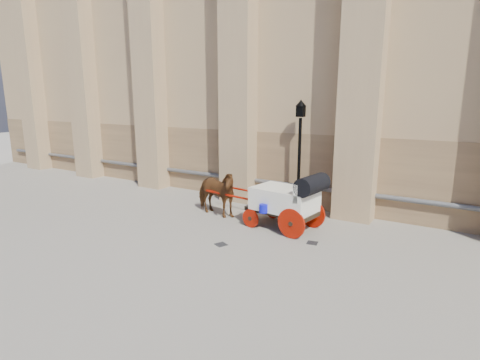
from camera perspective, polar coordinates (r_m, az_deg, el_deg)
The scene contains 6 objects.
ground at distance 13.09m, azimuth -4.86°, elevation -7.18°, with size 90.00×90.00×0.00m, color slate.
horse at distance 14.12m, azimuth -3.83°, elevation -1.93°, with size 0.96×2.12×1.79m, color brown.
carriage at distance 12.67m, azimuth 7.34°, elevation -2.84°, with size 4.66×1.82×1.98m.
street_lamp at distance 14.63m, azimuth 9.03°, elevation 4.11°, with size 0.40×0.40×4.32m.
drain_grate_near at distance 11.58m, azimuth -2.93°, elevation -9.78°, with size 0.32×0.32×0.01m, color black.
drain_grate_far at distance 11.89m, azimuth 10.96°, elevation -9.38°, with size 0.32×0.32×0.01m, color black.
Camera 1 is at (7.36, -9.92, 4.35)m, focal length 28.00 mm.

